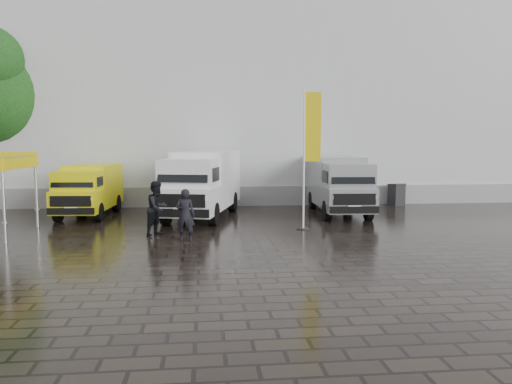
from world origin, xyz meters
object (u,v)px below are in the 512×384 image
person_front (185,215)px  wheelie_bin (397,195)px  person_tent (157,208)px  van_white (202,185)px  van_yellow (89,191)px  van_silver (338,186)px  flagpole (309,150)px

person_front → wheelie_bin: bearing=-129.5°
person_tent → van_white: bearing=13.2°
van_yellow → wheelie_bin: size_ratio=4.34×
van_silver → person_front: 8.75m
wheelie_bin → person_tent: bearing=-167.0°
flagpole → person_front: flagpole is taller
van_white → person_front: 5.29m
van_silver → person_front: van_silver is taller
flagpole → wheelie_bin: 9.07m
van_silver → wheelie_bin: size_ratio=5.33×
person_tent → flagpole: bearing=-48.8°
van_silver → wheelie_bin: 4.69m
van_yellow → van_white: (4.98, -0.84, 0.30)m
van_white → person_tent: van_white is taller
person_tent → wheelie_bin: bearing=-24.1°
van_silver → person_front: size_ratio=3.41×
van_white → person_tent: (-1.56, -3.99, -0.47)m
van_silver → person_tent: bearing=-147.4°
wheelie_bin → person_tent: size_ratio=0.59×
van_white → van_yellow: bearing=-175.9°
flagpole → van_silver: bearing=60.0°
flagpole → person_tent: (-5.54, -0.65, -2.04)m
van_yellow → van_white: bearing=-5.8°
van_yellow → van_silver: van_silver is taller
wheelie_bin → person_front: bearing=-160.2°
van_silver → person_tent: (-7.71, -4.39, -0.34)m
person_front → person_tent: size_ratio=0.92×
person_front → van_yellow: bearing=-41.6°
flagpole → person_tent: flagpole is taller
van_silver → van_white: bearing=-173.3°
van_yellow → person_front: van_yellow is taller
van_white → person_tent: bearing=-97.7°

